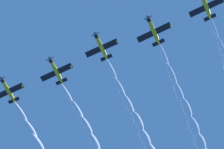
{
  "coord_description": "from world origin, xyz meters",
  "views": [
    {
      "loc": [
        4.0,
        -25.79,
        1.53
      ],
      "look_at": [
        2.75,
        9.82,
        79.15
      ],
      "focal_mm": 61.47,
      "sensor_mm": 36.0,
      "label": 1
    }
  ],
  "objects_px": {
    "airplane_right_wingman": "(101,46)",
    "airplane_outer_right": "(8,90)",
    "airplane_left_wingman": "(153,30)",
    "airplane_lead": "(206,5)",
    "airplane_outer_left": "(56,70)"
  },
  "relations": [
    {
      "from": "airplane_right_wingman",
      "to": "airplane_outer_right",
      "type": "xyz_separation_m",
      "value": [
        -21.85,
        9.58,
        -0.8
      ]
    },
    {
      "from": "airplane_outer_right",
      "to": "airplane_right_wingman",
      "type": "bearing_deg",
      "value": -23.68
    },
    {
      "from": "airplane_left_wingman",
      "to": "airplane_right_wingman",
      "type": "bearing_deg",
      "value": 161.01
    },
    {
      "from": "airplane_lead",
      "to": "airplane_left_wingman",
      "type": "distance_m",
      "value": 12.17
    },
    {
      "from": "airplane_outer_left",
      "to": "airplane_outer_right",
      "type": "distance_m",
      "value": 12.25
    },
    {
      "from": "airplane_lead",
      "to": "airplane_left_wingman",
      "type": "xyz_separation_m",
      "value": [
        -11.12,
        4.5,
        -2.03
      ]
    },
    {
      "from": "airplane_outer_right",
      "to": "airplane_left_wingman",
      "type": "bearing_deg",
      "value": -22.12
    },
    {
      "from": "airplane_right_wingman",
      "to": "airplane_outer_right",
      "type": "relative_size",
      "value": 1.0
    },
    {
      "from": "airplane_lead",
      "to": "airplane_right_wingman",
      "type": "xyz_separation_m",
      "value": [
        -22.41,
        8.38,
        -0.03
      ]
    },
    {
      "from": "airplane_left_wingman",
      "to": "airplane_lead",
      "type": "bearing_deg",
      "value": -22.03
    },
    {
      "from": "airplane_left_wingman",
      "to": "airplane_right_wingman",
      "type": "xyz_separation_m",
      "value": [
        -11.29,
        3.88,
        1.99
      ]
    },
    {
      "from": "airplane_lead",
      "to": "airplane_right_wingman",
      "type": "height_order",
      "value": "airplane_right_wingman"
    },
    {
      "from": "airplane_right_wingman",
      "to": "airplane_outer_right",
      "type": "height_order",
      "value": "airplane_right_wingman"
    },
    {
      "from": "airplane_left_wingman",
      "to": "airplane_outer_left",
      "type": "xyz_separation_m",
      "value": [
        -21.68,
        9.12,
        1.44
      ]
    },
    {
      "from": "airplane_left_wingman",
      "to": "airplane_right_wingman",
      "type": "height_order",
      "value": "airplane_right_wingman"
    }
  ]
}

